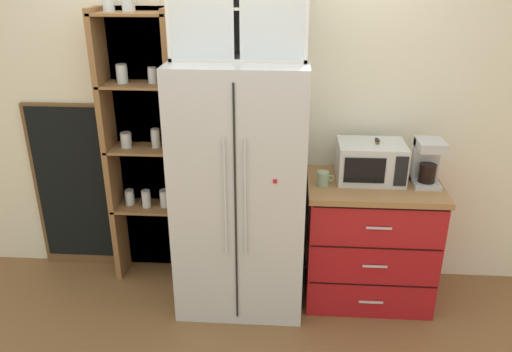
{
  "coord_description": "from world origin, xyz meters",
  "views": [
    {
      "loc": [
        0.31,
        -3.05,
        2.23
      ],
      "look_at": [
        0.1,
        -0.0,
        0.94
      ],
      "focal_mm": 35.16,
      "sensor_mm": 36.0,
      "label": 1
    }
  ],
  "objects_px": {
    "coffee_maker": "(427,162)",
    "chalkboard_menu": "(73,187)",
    "microwave": "(371,162)",
    "mug_sage": "(323,178)",
    "refrigerator": "(241,187)",
    "bottle_amber": "(376,163)",
    "bottle_green": "(375,161)"
  },
  "relations": [
    {
      "from": "refrigerator",
      "to": "bottle_amber",
      "type": "bearing_deg",
      "value": 6.07
    },
    {
      "from": "refrigerator",
      "to": "bottle_green",
      "type": "xyz_separation_m",
      "value": [
        0.89,
        0.14,
        0.16
      ]
    },
    {
      "from": "bottle_green",
      "to": "chalkboard_menu",
      "type": "bearing_deg",
      "value": 175.04
    },
    {
      "from": "coffee_maker",
      "to": "chalkboard_menu",
      "type": "bearing_deg",
      "value": 174.14
    },
    {
      "from": "microwave",
      "to": "chalkboard_menu",
      "type": "relative_size",
      "value": 0.33
    },
    {
      "from": "coffee_maker",
      "to": "microwave",
      "type": "bearing_deg",
      "value": 173.3
    },
    {
      "from": "bottle_amber",
      "to": "mug_sage",
      "type": "bearing_deg",
      "value": -164.1
    },
    {
      "from": "microwave",
      "to": "coffee_maker",
      "type": "relative_size",
      "value": 1.42
    },
    {
      "from": "microwave",
      "to": "bottle_amber",
      "type": "bearing_deg",
      "value": -25.45
    },
    {
      "from": "bottle_green",
      "to": "chalkboard_menu",
      "type": "distance_m",
      "value": 2.25
    },
    {
      "from": "refrigerator",
      "to": "mug_sage",
      "type": "xyz_separation_m",
      "value": [
        0.54,
        -0.0,
        0.08
      ]
    },
    {
      "from": "chalkboard_menu",
      "to": "mug_sage",
      "type": "bearing_deg",
      "value": -10.11
    },
    {
      "from": "microwave",
      "to": "bottle_amber",
      "type": "xyz_separation_m",
      "value": [
        0.03,
        -0.01,
        -0.0
      ]
    },
    {
      "from": "refrigerator",
      "to": "microwave",
      "type": "bearing_deg",
      "value": 7.25
    },
    {
      "from": "refrigerator",
      "to": "chalkboard_menu",
      "type": "xyz_separation_m",
      "value": [
        -1.32,
        0.33,
        -0.19
      ]
    },
    {
      "from": "mug_sage",
      "to": "chalkboard_menu",
      "type": "bearing_deg",
      "value": 169.89
    },
    {
      "from": "bottle_amber",
      "to": "chalkboard_menu",
      "type": "bearing_deg",
      "value": 173.98
    },
    {
      "from": "microwave",
      "to": "bottle_amber",
      "type": "height_order",
      "value": "bottle_amber"
    },
    {
      "from": "refrigerator",
      "to": "bottle_green",
      "type": "distance_m",
      "value": 0.92
    },
    {
      "from": "mug_sage",
      "to": "bottle_amber",
      "type": "relative_size",
      "value": 0.4
    },
    {
      "from": "refrigerator",
      "to": "bottle_amber",
      "type": "relative_size",
      "value": 5.89
    },
    {
      "from": "microwave",
      "to": "bottle_green",
      "type": "height_order",
      "value": "bottle_green"
    },
    {
      "from": "microwave",
      "to": "mug_sage",
      "type": "relative_size",
      "value": 3.8
    },
    {
      "from": "mug_sage",
      "to": "bottle_amber",
      "type": "height_order",
      "value": "bottle_amber"
    },
    {
      "from": "refrigerator",
      "to": "coffee_maker",
      "type": "distance_m",
      "value": 1.23
    },
    {
      "from": "coffee_maker",
      "to": "bottle_amber",
      "type": "distance_m",
      "value": 0.33
    },
    {
      "from": "bottle_amber",
      "to": "microwave",
      "type": "bearing_deg",
      "value": 154.55
    },
    {
      "from": "mug_sage",
      "to": "chalkboard_menu",
      "type": "distance_m",
      "value": 1.91
    },
    {
      "from": "bottle_amber",
      "to": "bottle_green",
      "type": "xyz_separation_m",
      "value": [
        -0.0,
        0.04,
        -0.0
      ]
    },
    {
      "from": "mug_sage",
      "to": "chalkboard_menu",
      "type": "xyz_separation_m",
      "value": [
        -1.86,
        0.33,
        -0.27
      ]
    },
    {
      "from": "coffee_maker",
      "to": "bottle_amber",
      "type": "bearing_deg",
      "value": 175.22
    },
    {
      "from": "bottle_green",
      "to": "chalkboard_menu",
      "type": "height_order",
      "value": "chalkboard_menu"
    }
  ]
}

